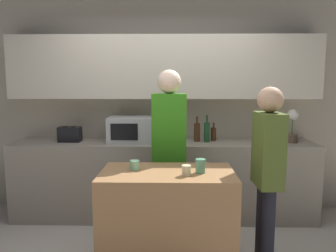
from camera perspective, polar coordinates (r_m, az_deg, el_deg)
back_wall at (r=4.16m, az=-0.64°, el=6.13°), size 6.40×0.40×2.70m
back_counter at (r=4.07m, az=-0.74°, el=-9.24°), size 3.60×0.62×0.93m
kitchen_island at (r=2.91m, az=-0.10°, el=-16.56°), size 1.12×0.62×0.91m
microwave at (r=3.95m, az=-6.51°, el=-0.61°), size 0.52×0.39×0.30m
toaster at (r=4.12m, az=-16.71°, el=-1.37°), size 0.26×0.16×0.18m
potted_plant at (r=4.15m, az=20.83°, el=0.01°), size 0.14×0.14×0.39m
bottle_0 at (r=3.98m, az=5.06°, el=-1.01°), size 0.07×0.07×0.30m
bottle_1 at (r=3.95m, az=6.78°, el=-0.99°), size 0.07×0.07×0.33m
bottle_2 at (r=4.05m, az=7.93°, el=-1.35°), size 0.07×0.07×0.22m
cup_0 at (r=2.72m, az=5.67°, el=-6.94°), size 0.08×0.08×0.12m
cup_1 at (r=2.82m, az=-5.81°, el=-6.76°), size 0.08×0.08×0.08m
cup_2 at (r=2.64m, az=3.21°, el=-7.72°), size 0.07×0.07×0.08m
person_left at (r=3.28m, az=0.20°, el=-2.61°), size 0.34×0.23×1.77m
person_center at (r=2.88m, az=16.95°, el=-6.62°), size 0.21×0.35×1.61m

